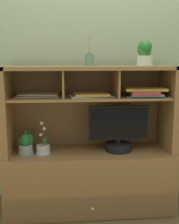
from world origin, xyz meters
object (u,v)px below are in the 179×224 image
Objects in this scene: magazine_stack_centre at (39,95)px; magazine_stack_right at (144,92)px; tv_monitor at (119,133)px; diffuser_bottle at (89,60)px; potted_orchid at (43,148)px; potted_succulent at (145,54)px; magazine_stack_left at (91,95)px; potted_fern at (25,144)px; media_console at (89,164)px.

magazine_stack_centre is 0.89m from magazine_stack_right.
diffuser_bottle reaches higher than tv_monitor.
potted_orchid is 1.17m from potted_succulent.
potted_orchid is 0.74× the size of magazine_stack_left.
diffuser_bottle is (-0.01, 0.05, 0.29)m from magazine_stack_left.
potted_succulent reaches higher than magazine_stack_left.
tv_monitor is 0.80m from potted_fern.
potted_succulent is at bearing -3.05° from magazine_stack_centre.
diffuser_bottle is at bearing -7.30° from magazine_stack_centre.
tv_monitor is at bearing -8.50° from media_console.
tv_monitor is 0.71m from potted_succulent.
diffuser_bottle is (0.00, -0.01, 0.91)m from media_console.
potted_succulent is (0.22, 0.04, 0.67)m from tv_monitor.
tv_monitor is 0.66m from potted_orchid.
potted_fern is 0.77× the size of diffuser_bottle.
magazine_stack_centre is at bearing 172.70° from diffuser_bottle.
magazine_stack_right is 0.32m from potted_succulent.
potted_fern is 1.09m from magazine_stack_right.
magazine_stack_right is at bearing -7.40° from magazine_stack_centre.
potted_orchid reaches higher than potted_fern.
potted_succulent reaches higher than magazine_stack_centre.
diffuser_bottle is at bearing 172.94° from tv_monitor.
tv_monitor reaches higher than potted_fern.
magazine_stack_left is (0.55, -0.01, 0.41)m from potted_fern.
potted_orchid is 0.15m from potted_fern.
tv_monitor is at bearing 171.99° from magazine_stack_right.
diffuser_bottle reaches higher than media_console.
diffuser_bottle is (0.43, -0.05, 0.29)m from magazine_stack_centre.
tv_monitor is 1.47× the size of magazine_stack_right.
tv_monitor is (0.25, -0.04, 0.29)m from media_console.
magazine_stack_centre is at bearing 172.60° from magazine_stack_right.
potted_fern is at bearing -140.13° from magazine_stack_centre.
media_console is 7.35× the size of potted_fern.
media_console is 4.02× the size of magazine_stack_centre.
media_console reaches higher than magazine_stack_left.
media_console is at bearing 171.72° from magazine_stack_right.
potted_fern is at bearing -179.15° from tv_monitor.
media_console is 0.75m from magazine_stack_centre.
potted_orchid is 1.43× the size of potted_fern.
potted_succulent is (0.47, 0.01, 0.05)m from diffuser_bottle.
potted_orchid is 1.10× the size of diffuser_bottle.
potted_fern is 0.69m from magazine_stack_left.
tv_monitor is 0.41m from magazine_stack_left.
diffuser_bottle is (-0.25, 0.03, 0.62)m from tv_monitor.
potted_succulent is at bearing 0.87° from diffuser_bottle.
magazine_stack_left reaches higher than potted_orchid.
magazine_stack_left is 1.05× the size of magazine_stack_centre.
magazine_stack_left is 0.29m from diffuser_bottle.
magazine_stack_right is (0.88, -0.11, 0.03)m from magazine_stack_centre.
magazine_stack_left is 1.83× the size of potted_succulent.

